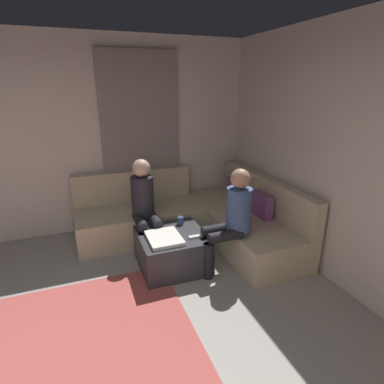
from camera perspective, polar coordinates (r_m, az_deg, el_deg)
The scene contains 9 objects.
wall_left at distance 4.62m, azimuth -25.79°, elevation 8.53°, with size 0.12×6.00×2.70m, color beige.
curtain_panel at distance 4.61m, azimuth -9.32°, elevation 8.88°, with size 0.06×1.10×2.50m, color gray.
sectional_couch at distance 4.35m, azimuth 0.95°, elevation -4.88°, with size 2.10×2.55×0.87m.
ottoman at distance 3.72m, azimuth -3.65°, elevation -10.58°, with size 0.76×0.76×0.42m, color #333338.
folded_blanket at distance 3.50m, azimuth -5.13°, elevation -8.40°, with size 0.44×0.36×0.04m, color white.
coffee_mug at distance 3.84m, azimuth -2.14°, elevation -5.25°, with size 0.08×0.08×0.10m, color #334C72.
game_remote at distance 3.53m, azimuth 0.60°, elevation -8.20°, with size 0.05×0.15×0.02m, color white.
person_on_couch_back at distance 3.50m, azimuth 7.12°, elevation -4.53°, with size 0.30×0.60×1.20m.
person_on_couch_side at distance 3.88m, azimuth -8.68°, elevation -2.19°, with size 0.60×0.30×1.20m.
Camera 1 is at (1.61, 0.40, 2.06)m, focal length 29.06 mm.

